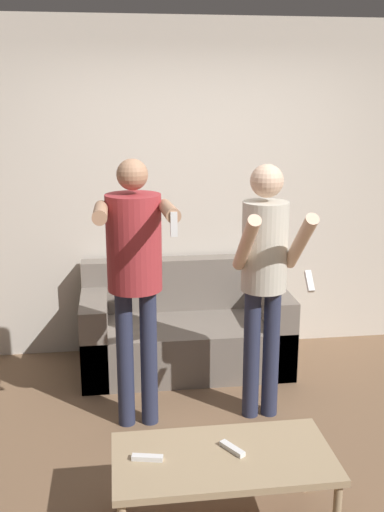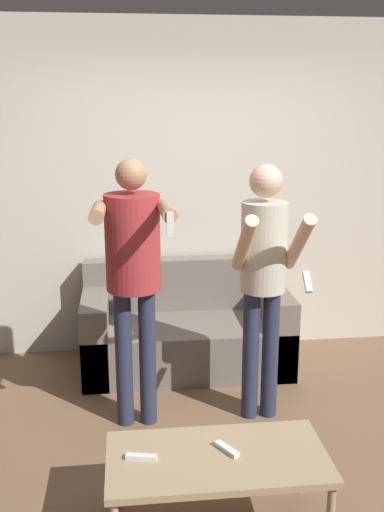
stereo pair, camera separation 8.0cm
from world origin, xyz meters
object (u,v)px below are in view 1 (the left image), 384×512
couch (185,332)px  person_standing_right (265,268)px  remote_near (147,458)px  remote_far (232,449)px  person_standing_left (135,262)px  coffee_table (223,462)px

couch → person_standing_right: person_standing_right is taller
remote_near → couch: bearing=77.8°
remote_near → remote_far: size_ratio=1.05×
person_standing_left → person_standing_right: 0.83m
person_standing_right → remote_far: size_ratio=11.66×
person_standing_left → remote_far: 1.30m
person_standing_left → coffee_table: person_standing_left is taller
person_standing_right → remote_near: person_standing_right is taller
coffee_table → remote_near: remote_near is taller
person_standing_left → coffee_table: bearing=-70.5°
person_standing_left → remote_far: bearing=-67.6°
couch → coffee_table: (-0.04, -1.91, 0.10)m
couch → person_standing_left: 1.26m
remote_near → remote_far: bearing=2.8°
person_standing_left → person_standing_right: size_ratio=1.03×
coffee_table → person_standing_left: bearing=109.5°
coffee_table → person_standing_right: bearing=66.7°
person_standing_right → remote_near: size_ratio=11.05×
coffee_table → remote_far: size_ratio=7.38×
couch → person_standing_left: size_ratio=0.92×
person_standing_right → coffee_table: size_ratio=1.58×
couch → person_standing_left: (-0.41, -0.86, 0.83)m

